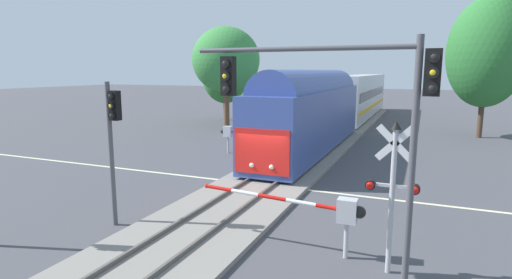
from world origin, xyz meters
TOP-DOWN VIEW (x-y plane):
  - ground_plane at (0.00, 0.00)m, footprint 220.00×220.00m
  - road_centre_stripe at (0.00, 0.00)m, footprint 44.00×0.20m
  - railway_track at (0.00, 0.00)m, footprint 4.40×80.00m
  - commuter_train at (0.00, 19.32)m, footprint 3.04×42.41m
  - crossing_gate_near at (4.51, -6.20)m, footprint 5.21×0.40m
  - crossing_signal_mast at (6.23, -6.66)m, footprint 1.36×0.44m
  - crossing_gate_far at (-4.23, 6.20)m, footprint 6.42×0.40m
  - traffic_signal_median at (-2.89, -6.78)m, footprint 0.53×0.38m
  - traffic_signal_near_right at (5.16, -8.03)m, footprint 5.80×0.38m
  - oak_behind_train at (-10.49, 16.87)m, footprint 6.32×6.32m
  - oak_far_right at (11.19, 19.76)m, footprint 5.97×5.97m
  - pine_left_background at (-13.50, 22.51)m, footprint 5.06×5.06m

SIDE VIEW (x-z plane):
  - ground_plane at x=0.00m, z-range 0.00..0.00m
  - road_centre_stripe at x=0.00m, z-range 0.00..0.01m
  - railway_track at x=0.00m, z-range -0.06..0.26m
  - crossing_gate_far at x=-4.23m, z-range 0.51..2.31m
  - crossing_gate_near at x=4.51m, z-range 0.51..2.31m
  - crossing_signal_mast at x=6.23m, z-range 0.46..4.62m
  - commuter_train at x=0.00m, z-range 0.20..5.36m
  - traffic_signal_median at x=-2.89m, z-range 0.87..5.93m
  - traffic_signal_near_right at x=5.16m, z-range 1.62..7.80m
  - pine_left_background at x=-13.50m, z-range 0.92..9.15m
  - oak_behind_train at x=-10.49m, z-range 1.67..11.14m
  - oak_far_right at x=11.19m, z-range 1.24..12.43m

